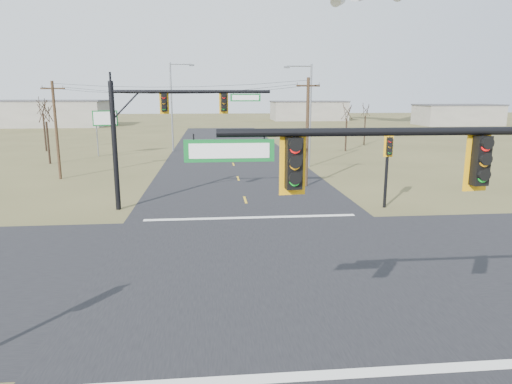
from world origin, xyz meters
The scene contains 20 objects.
ground centered at (0.00, 0.00, 0.00)m, with size 320.00×320.00×0.00m, color brown.
road_ew centered at (0.00, 0.00, 0.01)m, with size 160.00×14.00×0.02m, color black.
road_ns centered at (0.00, 0.00, 0.01)m, with size 14.00×160.00×0.02m, color black.
stop_bar_near centered at (0.00, -7.50, 0.03)m, with size 12.00×0.40×0.01m, color silver.
stop_bar_far centered at (0.00, 7.50, 0.03)m, with size 12.00×0.40×0.01m, color silver.
mast_arm_near centered at (3.66, -8.33, 4.88)m, with size 10.33×0.45×6.69m.
mast_arm_far centered at (-5.03, 10.28, 5.48)m, with size 9.42×0.52×7.63m.
pedestal_signal_ne centered at (8.46, 9.08, 3.30)m, with size 0.61×0.53×4.54m.
utility_pole_near centered at (4.98, 16.28, 4.26)m, with size 1.89×0.82×8.10m.
utility_pole_far centered at (-14.73, 21.40, 4.19)m, with size 1.95×0.31×7.95m.
highway_sign centered at (-14.06, 36.09, 3.70)m, with size 2.65×0.88×5.14m.
streetlight_a centered at (7.05, 25.83, 5.43)m, with size 2.69×0.30×9.67m.
streetlight_c centered at (-6.67, 39.74, 5.99)m, with size 2.99×0.46×10.66m.
bare_tree_a centered at (-18.53, 30.34, 5.27)m, with size 3.57×3.57×6.66m.
bare_tree_b centered at (-22.63, 41.41, 5.60)m, with size 3.61×3.61×7.01m.
bare_tree_c centered at (14.46, 37.90, 4.88)m, with size 3.00×3.00×6.23m.
bare_tree_d centered at (19.10, 44.60, 4.91)m, with size 2.68×2.68×6.09m.
warehouse_left centered at (-40.00, 90.00, 2.75)m, with size 28.00×14.00×5.50m, color gray.
warehouse_mid centered at (25.00, 110.00, 2.50)m, with size 20.00×12.00×5.00m, color gray.
warehouse_right centered at (55.00, 85.00, 2.25)m, with size 18.00×10.00×4.50m, color gray.
Camera 1 is at (-2.15, -17.38, 6.82)m, focal length 32.00 mm.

